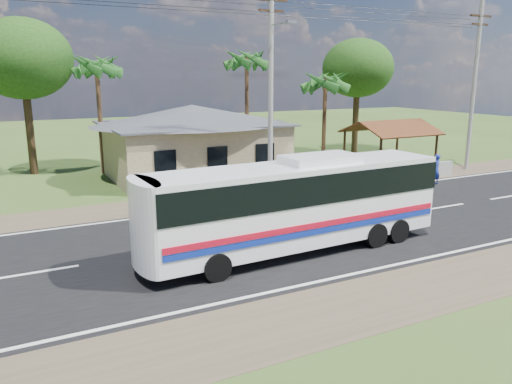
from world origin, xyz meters
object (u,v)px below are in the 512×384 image
coach_bus (298,198)px  motorcycle (283,177)px  waiting_shed (391,129)px  person (436,170)px

coach_bus → motorcycle: coach_bus is taller
coach_bus → waiting_shed: bearing=35.7°
coach_bus → person: (12.93, 5.93, -1.07)m
person → waiting_shed: bearing=-106.6°
waiting_shed → person: waiting_shed is taller
coach_bus → person: bearing=22.4°
waiting_shed → motorcycle: waiting_shed is taller
waiting_shed → person: bearing=-97.2°
motorcycle → person: (7.84, -3.91, 0.45)m
waiting_shed → motorcycle: (-8.42, -0.67, -2.29)m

